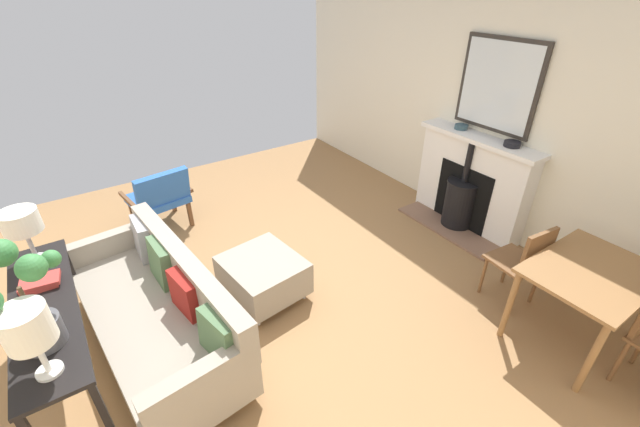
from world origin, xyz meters
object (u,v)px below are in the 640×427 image
(sofa, at_px, (159,310))
(console_table, at_px, (48,316))
(mantel_bowl_far, at_px, (512,144))
(dining_table, at_px, (589,281))
(potted_plant, at_px, (19,297))
(ottoman, at_px, (263,275))
(mantel_bowl_near, at_px, (461,127))
(table_lamp_far_end, at_px, (27,329))
(table_lamp_near_end, at_px, (21,223))
(dining_chair_near_fireplace, at_px, (524,260))
(armchair_accent, at_px, (160,196))
(fireplace, at_px, (469,187))
(book_stack, at_px, (40,283))

(sofa, xyz_separation_m, console_table, (0.68, 0.01, 0.32))
(mantel_bowl_far, bearing_deg, dining_table, 59.49)
(potted_plant, bearing_deg, sofa, -152.66)
(ottoman, distance_m, dining_table, 2.71)
(mantel_bowl_near, distance_m, sofa, 3.70)
(sofa, xyz_separation_m, table_lamp_far_end, (0.68, 0.63, 0.76))
(table_lamp_near_end, distance_m, dining_chair_near_fireplace, 4.06)
(sofa, bearing_deg, dining_table, 146.57)
(mantel_bowl_near, distance_m, ottoman, 2.82)
(armchair_accent, relative_size, console_table, 0.49)
(table_lamp_near_end, relative_size, dining_table, 0.44)
(table_lamp_near_end, distance_m, dining_table, 4.32)
(ottoman, distance_m, potted_plant, 1.90)
(mantel_bowl_near, xyz_separation_m, armchair_accent, (3.12, -1.64, -0.70))
(fireplace, bearing_deg, console_table, -2.19)
(fireplace, relative_size, mantel_bowl_near, 9.85)
(table_lamp_far_end, bearing_deg, fireplace, -173.90)
(potted_plant, height_order, dining_chair_near_fireplace, potted_plant)
(mantel_bowl_near, distance_m, table_lamp_near_end, 4.32)
(mantel_bowl_near, bearing_deg, mantel_bowl_far, 90.00)
(sofa, height_order, armchair_accent, armchair_accent)
(potted_plant, distance_m, dining_chair_near_fireplace, 3.71)
(fireplace, distance_m, dining_chair_near_fireplace, 1.41)
(ottoman, bearing_deg, mantel_bowl_near, -178.24)
(ottoman, bearing_deg, book_stack, -7.22)
(fireplace, bearing_deg, table_lamp_near_end, -10.38)
(fireplace, distance_m, table_lamp_far_end, 4.32)
(armchair_accent, bearing_deg, dining_table, 122.80)
(table_lamp_far_end, height_order, dining_chair_near_fireplace, table_lamp_far_end)
(table_lamp_near_end, height_order, dining_chair_near_fireplace, table_lamp_near_end)
(table_lamp_far_end, bearing_deg, table_lamp_near_end, -90.00)
(fireplace, height_order, dining_table, fireplace)
(fireplace, distance_m, armchair_accent, 3.63)
(mantel_bowl_near, xyz_separation_m, sofa, (3.61, 0.12, -0.80))
(dining_table, bearing_deg, mantel_bowl_far, -120.51)
(table_lamp_far_end, relative_size, potted_plant, 0.71)
(fireplace, height_order, ottoman, fireplace)
(mantel_bowl_near, bearing_deg, book_stack, -1.64)
(mantel_bowl_near, distance_m, dining_table, 2.20)
(armchair_accent, xyz_separation_m, dining_table, (-2.33, 3.62, 0.17))
(console_table, xyz_separation_m, dining_table, (-3.51, 1.86, -0.05))
(console_table, bearing_deg, fireplace, 177.81)
(potted_plant, bearing_deg, mantel_bowl_near, -173.68)
(sofa, bearing_deg, table_lamp_near_end, -41.78)
(sofa, distance_m, dining_table, 3.40)
(mantel_bowl_far, xyz_separation_m, sofa, (3.61, -0.54, -0.80))
(mantel_bowl_near, xyz_separation_m, dining_chair_near_fireplace, (0.79, 1.48, -0.65))
(sofa, bearing_deg, potted_plant, 27.34)
(dining_chair_near_fireplace, bearing_deg, table_lamp_near_end, -29.33)
(dining_chair_near_fireplace, bearing_deg, console_table, -21.09)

